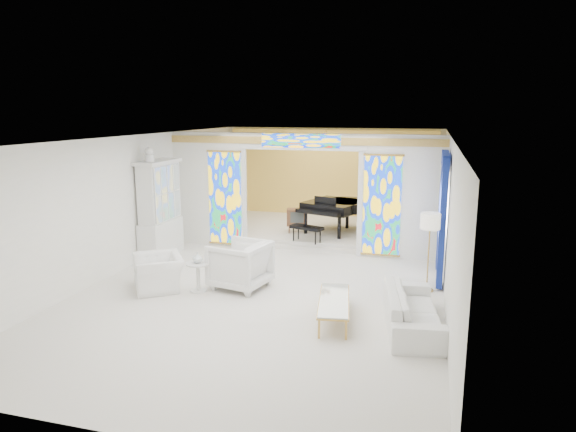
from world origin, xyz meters
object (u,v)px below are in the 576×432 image
(grand_piano, at_px, (340,206))
(sofa, at_px, (413,310))
(tv_console, at_px, (297,217))
(coffee_table, at_px, (334,301))
(armchair_left, at_px, (159,272))
(china_cabinet, at_px, (160,210))
(armchair_right, at_px, (240,265))

(grand_piano, bearing_deg, sofa, -49.73)
(grand_piano, relative_size, tv_console, 4.18)
(coffee_table, bearing_deg, sofa, 1.18)
(sofa, xyz_separation_m, grand_piano, (-2.23, 5.78, 0.59))
(sofa, relative_size, grand_piano, 0.78)
(armchair_left, xyz_separation_m, sofa, (5.03, -0.58, -0.03))
(armchair_left, xyz_separation_m, grand_piano, (2.80, 5.20, 0.56))
(china_cabinet, bearing_deg, sofa, -23.95)
(grand_piano, bearing_deg, coffee_table, -61.89)
(armchair_right, height_order, coffee_table, armchair_right)
(grand_piano, bearing_deg, tv_console, -141.12)
(armchair_right, distance_m, tv_console, 4.28)
(china_cabinet, xyz_separation_m, tv_console, (2.79, 2.63, -0.56))
(china_cabinet, relative_size, sofa, 1.26)
(armchair_right, relative_size, tv_console, 1.59)
(sofa, bearing_deg, armchair_right, 63.83)
(grand_piano, bearing_deg, china_cabinet, -123.17)
(coffee_table, relative_size, tv_console, 2.60)
(armchair_left, bearing_deg, grand_piano, 115.94)
(coffee_table, bearing_deg, grand_piano, 98.96)
(armchair_left, relative_size, tv_console, 1.58)
(china_cabinet, height_order, tv_console, china_cabinet)
(china_cabinet, relative_size, coffee_table, 1.57)
(armchair_left, bearing_deg, china_cabinet, 172.02)
(armchair_left, height_order, coffee_table, armchair_left)
(armchair_left, distance_m, tv_console, 5.07)
(china_cabinet, distance_m, sofa, 6.80)
(china_cabinet, relative_size, grand_piano, 0.98)
(sofa, height_order, grand_piano, grand_piano)
(china_cabinet, bearing_deg, grand_piano, 37.69)
(armchair_left, bearing_deg, coffee_table, 44.92)
(armchair_right, bearing_deg, armchair_left, -60.35)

